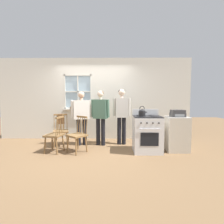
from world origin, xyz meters
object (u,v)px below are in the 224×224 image
at_px(person_adult_right, 122,111).
at_px(handbag, 61,119).
at_px(person_elderly_left, 81,113).
at_px(side_counter, 177,134).
at_px(person_teen_center, 100,113).
at_px(kettle, 142,113).
at_px(potted_plant, 72,106).
at_px(stove, 147,133).
at_px(chair_by_window, 61,131).
at_px(stereo, 178,113).
at_px(chair_center_cluster, 78,135).
at_px(chair_near_wall, 55,135).

distance_m(person_adult_right, handbag, 1.83).
height_order(person_elderly_left, side_counter, person_elderly_left).
xyz_separation_m(person_teen_center, kettle, (1.09, -0.75, 0.07)).
distance_m(potted_plant, handbag, 0.77).
bearing_deg(stove, person_elderly_left, 161.12).
relative_size(potted_plant, handbag, 0.82).
xyz_separation_m(handbag, side_counter, (3.23, -0.63, -0.30)).
distance_m(chair_by_window, person_adult_right, 1.85).
bearing_deg(stereo, person_elderly_left, 167.89).
distance_m(person_teen_center, side_counter, 2.16).
relative_size(person_teen_center, stereo, 4.67).
distance_m(chair_center_cluster, person_adult_right, 1.50).
xyz_separation_m(chair_near_wall, stove, (2.36, 0.07, 0.04)).
bearing_deg(side_counter, kettle, -167.41).
xyz_separation_m(chair_by_window, stereo, (3.17, -0.42, 0.55)).
distance_m(potted_plant, stereo, 3.31).
xyz_separation_m(chair_near_wall, side_counter, (3.15, 0.15, 0.02)).
xyz_separation_m(person_adult_right, kettle, (0.47, -0.85, 0.04)).
bearing_deg(person_elderly_left, handbag, 155.95).
xyz_separation_m(person_elderly_left, side_counter, (2.59, -0.53, -0.49)).
relative_size(person_elderly_left, person_adult_right, 0.95).
bearing_deg(stereo, side_counter, 90.00).
bearing_deg(stove, kettle, -140.08).
bearing_deg(stereo, handbag, 168.66).
bearing_deg(side_counter, chair_by_window, 172.77).
height_order(person_teen_center, stove, person_teen_center).
height_order(person_adult_right, side_counter, person_adult_right).
xyz_separation_m(chair_near_wall, handbag, (-0.08, 0.78, 0.32)).
relative_size(person_elderly_left, side_counter, 1.73).
xyz_separation_m(chair_near_wall, person_teen_center, (1.11, 0.69, 0.52)).
bearing_deg(side_counter, handbag, 169.01).
xyz_separation_m(chair_center_cluster, stove, (1.78, 0.06, 0.04)).
xyz_separation_m(chair_near_wall, person_adult_right, (1.73, 0.79, 0.55)).
height_order(chair_center_cluster, handbag, same).
xyz_separation_m(potted_plant, stereo, (3.05, -1.30, -0.12)).
height_order(chair_near_wall, stereo, stereo).
bearing_deg(side_counter, person_elderly_left, 168.33).
distance_m(person_teen_center, handbag, 1.22).
bearing_deg(stove, side_counter, 5.79).
bearing_deg(potted_plant, chair_by_window, -97.83).
xyz_separation_m(person_adult_right, handbag, (-1.82, -0.01, -0.24)).
xyz_separation_m(chair_by_window, chair_near_wall, (0.02, -0.55, 0.00)).
bearing_deg(person_adult_right, stove, -51.43).
xyz_separation_m(person_teen_center, handbag, (-1.20, 0.09, -0.20)).
xyz_separation_m(handbag, stereo, (3.23, -0.65, 0.24)).
relative_size(stove, stereo, 3.19).
bearing_deg(potted_plant, stereo, -23.09).
relative_size(person_elderly_left, person_teen_center, 0.98).
relative_size(kettle, potted_plant, 0.98).
relative_size(chair_center_cluster, person_elderly_left, 0.59).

